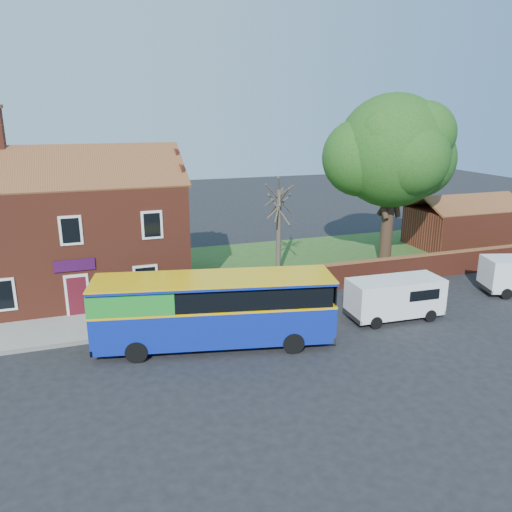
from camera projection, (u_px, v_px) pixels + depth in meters
name	position (u px, v px, depth m)	size (l,w,h in m)	color
ground	(252.00, 361.00, 21.38)	(120.00, 120.00, 0.00)	black
pavement	(80.00, 328.00, 24.45)	(18.00, 3.50, 0.12)	gray
kerb	(79.00, 343.00, 22.85)	(18.00, 0.15, 0.14)	slate
grass_strip	(362.00, 255.00, 37.22)	(26.00, 12.00, 0.04)	#426B28
shop_building	(74.00, 236.00, 28.75)	(12.30, 8.13, 10.50)	maroon
boundary_wall	(412.00, 267.00, 31.53)	(22.00, 0.38, 1.60)	maroon
outbuilding	(464.00, 226.00, 39.55)	(8.20, 5.06, 4.17)	maroon
bus	(207.00, 308.00, 22.30)	(10.95, 4.76, 3.23)	#0E249B
van_near	(395.00, 296.00, 25.49)	(4.90, 2.17, 2.12)	white
large_tree	(392.00, 154.00, 33.33)	(9.45, 7.48, 11.53)	black
bare_tree	(279.00, 227.00, 32.39)	(2.26, 2.69, 6.03)	#4C4238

